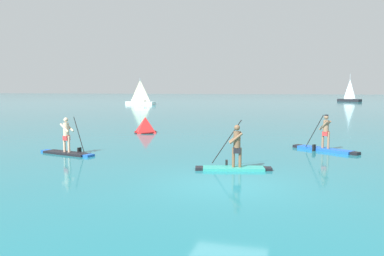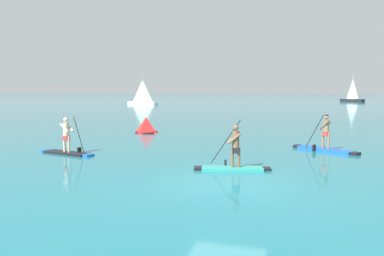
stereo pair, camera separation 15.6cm
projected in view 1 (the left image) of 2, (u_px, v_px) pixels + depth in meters
ground at (227, 184)px, 12.30m from camera, size 440.00×440.00×0.00m
paddleboarder_near_left at (67, 146)px, 17.96m from camera, size 3.03×1.19×1.75m
paddleboarder_mid_center at (234, 160)px, 14.48m from camera, size 2.84×1.21×1.88m
paddleboarder_far_right at (325, 144)px, 18.91m from camera, size 3.07×2.22×1.79m
race_marker_buoy at (145, 126)px, 26.72m from camera, size 1.53×1.53×1.09m
sailboat_left_horizon at (140, 101)px, 75.76m from camera, size 6.29×2.48×5.13m
sailboat_right_horizon at (349, 98)px, 92.88m from camera, size 5.33×4.53×6.61m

